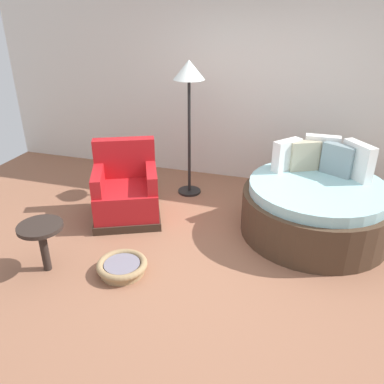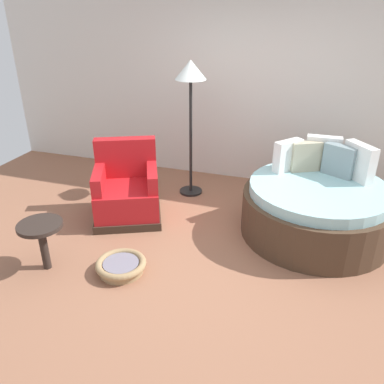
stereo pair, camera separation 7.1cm
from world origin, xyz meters
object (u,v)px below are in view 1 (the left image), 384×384
object	(u,v)px
side_table	(41,233)
floor_lamp	(189,83)
red_armchair	(126,192)
pet_basket	(122,267)
round_daybed	(316,207)

from	to	relation	value
side_table	floor_lamp	world-z (taller)	floor_lamp
red_armchair	pet_basket	bearing A→B (deg)	-67.24
floor_lamp	round_daybed	bearing A→B (deg)	-18.95
round_daybed	pet_basket	world-z (taller)	round_daybed
round_daybed	pet_basket	bearing A→B (deg)	-142.43
round_daybed	floor_lamp	distance (m)	2.18
red_armchair	side_table	size ratio (longest dim) A/B	2.04
round_daybed	floor_lamp	world-z (taller)	floor_lamp
side_table	pet_basket	bearing A→B (deg)	12.85
red_armchair	floor_lamp	distance (m)	1.59
side_table	round_daybed	bearing A→B (deg)	31.36
round_daybed	floor_lamp	xyz separation A→B (m)	(-1.72, 0.59, 1.20)
side_table	floor_lamp	size ratio (longest dim) A/B	0.29
side_table	floor_lamp	xyz separation A→B (m)	(0.84, 2.15, 1.11)
round_daybed	side_table	world-z (taller)	round_daybed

